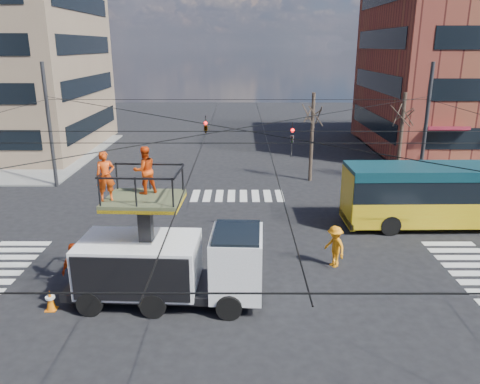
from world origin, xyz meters
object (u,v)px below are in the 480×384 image
flagger (335,246)px  traffic_cone (50,300)px  worker_ground (74,268)px  city_bus (474,194)px  utility_truck (170,251)px

flagger → traffic_cone: bearing=-99.0°
traffic_cone → worker_ground: worker_ground is taller
traffic_cone → worker_ground: 1.48m
city_bus → traffic_cone: 20.33m
traffic_cone → worker_ground: size_ratio=0.38×
worker_ground → flagger: size_ratio=1.10×
city_bus → worker_ground: 19.39m
city_bus → flagger: size_ratio=7.29×
traffic_cone → flagger: flagger is taller
utility_truck → city_bus: (14.42, 7.43, -0.21)m
traffic_cone → flagger: (10.64, 3.45, 0.53)m
city_bus → traffic_cone: bearing=-157.4°
traffic_cone → flagger: 11.19m
flagger → worker_ground: bearing=-104.8°
worker_ground → utility_truck: bearing=-74.6°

